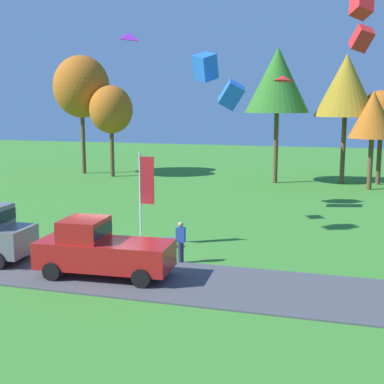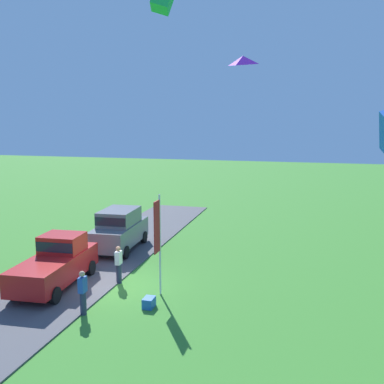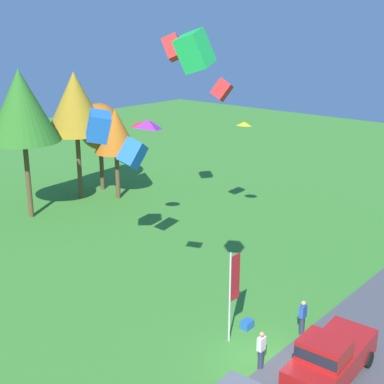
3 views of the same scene
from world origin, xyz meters
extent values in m
plane|color=#3D842D|center=(0.00, 0.00, 0.00)|extent=(120.00, 120.00, 0.00)
cube|color=#4C4C51|center=(0.00, -2.20, 0.03)|extent=(36.00, 4.40, 0.06)
cylinder|color=black|center=(-3.57, -1.08, 0.40)|extent=(0.69, 0.27, 0.68)
cube|color=red|center=(0.86, -2.48, 0.90)|extent=(5.10, 2.19, 1.00)
cube|color=red|center=(0.07, -2.52, 1.80)|extent=(1.60, 1.84, 0.80)
cube|color=#19232D|center=(0.07, -2.52, 1.80)|extent=(1.63, 1.81, 0.44)
cylinder|color=black|center=(-0.78, -3.48, 0.40)|extent=(0.69, 0.28, 0.68)
cylinder|color=black|center=(-0.89, -1.67, 0.40)|extent=(0.69, 0.28, 0.68)
cylinder|color=black|center=(2.61, -3.28, 0.40)|extent=(0.69, 0.28, 0.68)
cylinder|color=black|center=(2.51, -1.48, 0.40)|extent=(0.69, 0.28, 0.68)
cylinder|color=#2D334C|center=(3.01, 0.04, 0.44)|extent=(0.24, 0.24, 0.88)
cube|color=#2851AD|center=(3.01, 0.04, 1.18)|extent=(0.36, 0.22, 0.60)
sphere|color=tan|center=(3.01, 0.04, 1.60)|extent=(0.22, 0.22, 0.22)
cylinder|color=#2D334C|center=(-0.36, 0.00, 0.44)|extent=(0.24, 0.24, 0.88)
cube|color=white|center=(-0.36, 0.00, 1.18)|extent=(0.36, 0.22, 0.60)
sphere|color=#9E7051|center=(-0.36, 0.00, 1.60)|extent=(0.22, 0.22, 0.22)
cylinder|color=brown|center=(-13.93, 24.10, 2.79)|extent=(0.36, 0.36, 5.58)
ellipsoid|color=#B25B19|center=(-13.93, 24.10, 7.84)|extent=(5.02, 5.02, 5.52)
cylinder|color=brown|center=(-10.52, 22.88, 2.08)|extent=(0.36, 0.36, 4.15)
ellipsoid|color=#B25B19|center=(-10.52, 22.88, 5.83)|extent=(3.74, 3.74, 4.11)
cylinder|color=brown|center=(3.72, 23.15, 2.82)|extent=(0.36, 0.36, 5.64)
cone|color=#2D7023|center=(3.72, 23.15, 8.18)|extent=(5.08, 5.08, 5.08)
cylinder|color=brown|center=(8.93, 24.03, 2.67)|extent=(0.36, 0.36, 5.35)
cone|color=olive|center=(8.93, 24.03, 7.76)|extent=(4.81, 4.81, 4.81)
cylinder|color=brown|center=(10.94, 21.73, 1.92)|extent=(0.36, 0.36, 3.84)
cone|color=#B25B19|center=(10.94, 21.73, 5.57)|extent=(3.46, 3.46, 3.46)
cylinder|color=brown|center=(11.69, 24.62, 1.95)|extent=(0.36, 0.36, 3.89)
ellipsoid|color=#B25B19|center=(11.69, 24.62, 5.47)|extent=(3.50, 3.50, 3.85)
cylinder|color=silver|center=(0.40, 2.22, 2.14)|extent=(0.08, 0.08, 4.28)
cube|color=red|center=(0.75, 2.22, 3.00)|extent=(0.64, 0.04, 2.14)
cube|color=blue|center=(1.79, 2.22, 0.20)|extent=(0.56, 0.40, 0.40)
cube|color=red|center=(9.73, 10.19, 9.73)|extent=(1.35, 1.42, 1.56)
cube|color=blue|center=(2.71, 10.75, 6.88)|extent=(1.76, 1.44, 1.90)
pyramid|color=purple|center=(-1.29, 5.29, 9.65)|extent=(1.26, 1.23, 0.48)
cube|color=red|center=(9.68, 14.18, 12.14)|extent=(1.44, 1.92, 1.93)
cube|color=blue|center=(0.99, 11.36, 8.52)|extent=(1.47, 1.89, 1.89)
cone|color=red|center=(5.39, 12.98, 7.87)|extent=(1.51, 1.53, 0.46)
camera|label=1|loc=(9.35, -19.91, 6.45)|focal=50.00mm
camera|label=2|loc=(17.43, 8.11, 7.34)|focal=42.00mm
camera|label=3|loc=(-16.34, -10.32, 13.47)|focal=50.00mm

